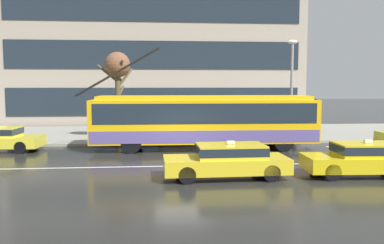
# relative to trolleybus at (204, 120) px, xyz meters

# --- Properties ---
(ground_plane) EXTENTS (160.00, 160.00, 0.00)m
(ground_plane) POSITION_rel_trolleybus_xyz_m (-1.41, -3.27, -1.59)
(ground_plane) COLOR #272725
(sidewalk_slab) EXTENTS (80.00, 10.00, 0.14)m
(sidewalk_slab) POSITION_rel_trolleybus_xyz_m (-1.41, 6.60, -1.52)
(sidewalk_slab) COLOR gray
(sidewalk_slab) RESTS_ON ground_plane
(crosswalk_stripe_edge_near) EXTENTS (0.44, 4.40, 0.01)m
(crosswalk_stripe_edge_near) POSITION_rel_trolleybus_xyz_m (7.18, -1.84, -1.59)
(crosswalk_stripe_edge_near) COLOR beige
(crosswalk_stripe_edge_near) RESTS_ON ground_plane
(crosswalk_stripe_inner_a) EXTENTS (0.44, 4.40, 0.01)m
(crosswalk_stripe_inner_a) POSITION_rel_trolleybus_xyz_m (8.08, -1.84, -1.59)
(crosswalk_stripe_inner_a) COLOR beige
(crosswalk_stripe_inner_a) RESTS_ON ground_plane
(crosswalk_stripe_center) EXTENTS (0.44, 4.40, 0.01)m
(crosswalk_stripe_center) POSITION_rel_trolleybus_xyz_m (8.98, -1.84, -1.59)
(crosswalk_stripe_center) COLOR beige
(crosswalk_stripe_center) RESTS_ON ground_plane
(lane_centre_line) EXTENTS (72.00, 0.14, 0.01)m
(lane_centre_line) POSITION_rel_trolleybus_xyz_m (-1.41, -4.47, -1.59)
(lane_centre_line) COLOR silver
(lane_centre_line) RESTS_ON ground_plane
(trolleybus) EXTENTS (12.84, 2.71, 5.44)m
(trolleybus) POSITION_rel_trolleybus_xyz_m (0.00, 0.00, 0.00)
(trolleybus) COLOR #F0B310
(trolleybus) RESTS_ON ground_plane
(taxi_oncoming_far) EXTENTS (4.51, 1.95, 1.39)m
(taxi_oncoming_far) POSITION_rel_trolleybus_xyz_m (5.32, -6.95, -0.89)
(taxi_oncoming_far) COLOR yellow
(taxi_oncoming_far) RESTS_ON ground_plane
(taxi_oncoming_near) EXTENTS (4.65, 1.85, 1.39)m
(taxi_oncoming_near) POSITION_rel_trolleybus_xyz_m (0.06, -6.82, -0.89)
(taxi_oncoming_near) COLOR yellow
(taxi_oncoming_near) RESTS_ON ground_plane
(bus_shelter) EXTENTS (3.77, 1.78, 2.58)m
(bus_shelter) POSITION_rel_trolleybus_xyz_m (-0.71, 3.33, 0.49)
(bus_shelter) COLOR gray
(bus_shelter) RESTS_ON sidewalk_slab
(pedestrian_at_shelter) EXTENTS (1.40, 1.40, 1.95)m
(pedestrian_at_shelter) POSITION_rel_trolleybus_xyz_m (-2.23, 4.53, 0.10)
(pedestrian_at_shelter) COLOR black
(pedestrian_at_shelter) RESTS_ON sidewalk_slab
(pedestrian_approaching_curb) EXTENTS (1.34, 1.34, 2.01)m
(pedestrian_approaching_curb) POSITION_rel_trolleybus_xyz_m (1.20, 4.26, 0.16)
(pedestrian_approaching_curb) COLOR #483F50
(pedestrian_approaching_curb) RESTS_ON sidewalk_slab
(street_lamp) EXTENTS (0.60, 0.32, 6.01)m
(street_lamp) POSITION_rel_trolleybus_xyz_m (5.54, 2.16, 2.15)
(street_lamp) COLOR gray
(street_lamp) RESTS_ON sidewalk_slab
(street_tree_bare) EXTENTS (2.20, 2.00, 5.35)m
(street_tree_bare) POSITION_rel_trolleybus_xyz_m (-4.94, 3.58, 2.83)
(street_tree_bare) COLOR brown
(street_tree_bare) RESTS_ON sidewalk_slab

